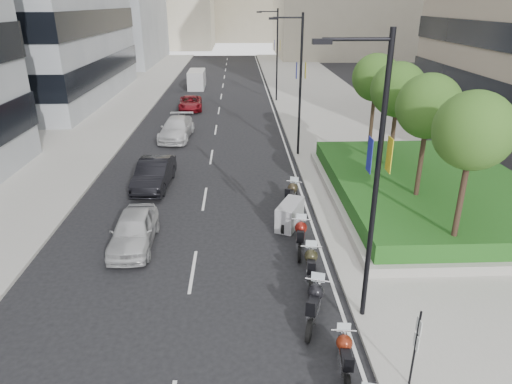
{
  "coord_description": "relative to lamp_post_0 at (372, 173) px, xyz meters",
  "views": [
    {
      "loc": [
        0.34,
        -11.09,
        9.59
      ],
      "look_at": [
        1.06,
        7.02,
        2.0
      ],
      "focal_mm": 32.0,
      "sensor_mm": 36.0,
      "label": 1
    }
  ],
  "objects": [
    {
      "name": "lamp_post_1",
      "position": [
        0.0,
        17.0,
        0.0
      ],
      "size": [
        2.34,
        0.45,
        9.0
      ],
      "color": "black",
      "rests_on": "ground"
    },
    {
      "name": "motorcycle_3",
      "position": [
        -1.23,
        2.17,
        -4.44
      ],
      "size": [
        0.78,
        2.35,
        1.17
      ],
      "rotation": [
        0.0,
        0.0,
        1.43
      ],
      "color": "black",
      "rests_on": "ground"
    },
    {
      "name": "car_b",
      "position": [
        -8.51,
        11.76,
        -4.28
      ],
      "size": [
        1.9,
        4.82,
        1.56
      ],
      "primitive_type": "imported",
      "rotation": [
        0.0,
        0.0,
        -0.05
      ],
      "color": "black",
      "rests_on": "ground"
    },
    {
      "name": "sidewalk_left",
      "position": [
        -16.14,
        29.0,
        -4.99
      ],
      "size": [
        8.0,
        100.0,
        0.15
      ],
      "primitive_type": "cube",
      "color": "#9E9B93",
      "rests_on": "ground"
    },
    {
      "name": "planter",
      "position": [
        5.86,
        9.0,
        -4.72
      ],
      "size": [
        10.0,
        14.0,
        0.4
      ],
      "primitive_type": "cube",
      "color": "#A19E96",
      "rests_on": "sidewalk_right"
    },
    {
      "name": "lamp_post_2",
      "position": [
        0.0,
        35.0,
        0.0
      ],
      "size": [
        2.34,
        0.45,
        9.0
      ],
      "color": "black",
      "rests_on": "ground"
    },
    {
      "name": "car_a",
      "position": [
        -8.27,
        5.11,
        -4.34
      ],
      "size": [
        1.8,
        4.3,
        1.45
      ],
      "primitive_type": "imported",
      "rotation": [
        0.0,
        0.0,
        0.02
      ],
      "color": "#B0B0B2",
      "rests_on": "ground"
    },
    {
      "name": "delivery_van",
      "position": [
        -8.69,
        43.19,
        -4.11
      ],
      "size": [
        1.89,
        4.9,
        2.05
      ],
      "rotation": [
        0.0,
        0.0,
        0.01
      ],
      "color": "silver",
      "rests_on": "ground"
    },
    {
      "name": "motorcycle_5",
      "position": [
        -1.52,
        6.64,
        -4.48
      ],
      "size": [
        1.51,
        2.08,
        1.17
      ],
      "rotation": [
        0.0,
        0.0,
        1.14
      ],
      "color": "black",
      "rests_on": "ground"
    },
    {
      "name": "tree_0",
      "position": [
        4.36,
        3.0,
        0.36
      ],
      "size": [
        2.8,
        2.8,
        6.3
      ],
      "color": "#332319",
      "rests_on": "planter"
    },
    {
      "name": "tree_2",
      "position": [
        4.36,
        11.0,
        0.36
      ],
      "size": [
        2.8,
        2.8,
        6.3
      ],
      "color": "#332319",
      "rests_on": "planter"
    },
    {
      "name": "hedge",
      "position": [
        5.86,
        9.0,
        -4.12
      ],
      "size": [
        9.4,
        13.4,
        0.8
      ],
      "primitive_type": "cube",
      "color": "#244C15",
      "rests_on": "planter"
    },
    {
      "name": "tree_1",
      "position": [
        4.36,
        7.0,
        0.36
      ],
      "size": [
        2.8,
        2.8,
        6.3
      ],
      "color": "#332319",
      "rests_on": "planter"
    },
    {
      "name": "motorcycle_6",
      "position": [
        -1.2,
        8.82,
        -4.44
      ],
      "size": [
        1.04,
        2.27,
        1.18
      ],
      "rotation": [
        0.0,
        0.0,
        1.23
      ],
      "color": "black",
      "rests_on": "ground"
    },
    {
      "name": "parking_sign",
      "position": [
        0.66,
        -3.0,
        -3.61
      ],
      "size": [
        0.06,
        0.32,
        2.5
      ],
      "color": "black",
      "rests_on": "ground"
    },
    {
      "name": "lane_edge",
      "position": [
        -0.44,
        29.0,
        -5.06
      ],
      "size": [
        0.12,
        100.0,
        0.01
      ],
      "primitive_type": "cube",
      "color": "silver",
      "rests_on": "ground"
    },
    {
      "name": "tree_3",
      "position": [
        4.36,
        15.0,
        0.36
      ],
      "size": [
        2.8,
        2.8,
        6.3
      ],
      "color": "#332319",
      "rests_on": "planter"
    },
    {
      "name": "lamp_post_0",
      "position": [
        0.0,
        0.0,
        0.0
      ],
      "size": [
        2.34,
        0.45,
        9.0
      ],
      "color": "black",
      "rests_on": "ground"
    },
    {
      "name": "car_c",
      "position": [
        -8.46,
        21.59,
        -4.3
      ],
      "size": [
        2.49,
        5.4,
        1.53
      ],
      "primitive_type": "imported",
      "rotation": [
        0.0,
        0.0,
        -0.07
      ],
      "color": "silver",
      "rests_on": "ground"
    },
    {
      "name": "motorcycle_1",
      "position": [
        -0.97,
        -2.36,
        -4.5
      ],
      "size": [
        0.71,
        2.14,
        1.06
      ],
      "rotation": [
        0.0,
        0.0,
        1.47
      ],
      "color": "black",
      "rests_on": "ground"
    },
    {
      "name": "lane_centre",
      "position": [
        -5.64,
        29.0,
        -5.06
      ],
      "size": [
        0.12,
        100.0,
        0.01
      ],
      "primitive_type": "cube",
      "color": "silver",
      "rests_on": "ground"
    },
    {
      "name": "motorcycle_2",
      "position": [
        -1.47,
        -0.14,
        -4.41
      ],
      "size": [
        1.03,
        2.4,
        1.23
      ],
      "rotation": [
        0.0,
        0.0,
        1.26
      ],
      "color": "black",
      "rests_on": "ground"
    },
    {
      "name": "ground",
      "position": [
        -4.14,
        -1.0,
        -5.07
      ],
      "size": [
        160.0,
        160.0,
        0.0
      ],
      "primitive_type": "plane",
      "color": "black",
      "rests_on": "ground"
    },
    {
      "name": "car_d",
      "position": [
        -8.35,
        31.5,
        -4.42
      ],
      "size": [
        2.45,
        4.76,
        1.28
      ],
      "primitive_type": "imported",
      "rotation": [
        0.0,
        0.0,
        0.07
      ],
      "color": "maroon",
      "rests_on": "ground"
    },
    {
      "name": "sidewalk_right",
      "position": [
        4.86,
        29.0,
        -4.99
      ],
      "size": [
        10.0,
        100.0,
        0.15
      ],
      "primitive_type": "cube",
      "color": "#9E9B93",
      "rests_on": "ground"
    },
    {
      "name": "motorcycle_4",
      "position": [
        -1.31,
        4.44,
        -4.43
      ],
      "size": [
        0.79,
        2.37,
        1.18
      ],
      "rotation": [
        0.0,
        0.0,
        1.41
      ],
      "color": "black",
      "rests_on": "ground"
    }
  ]
}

